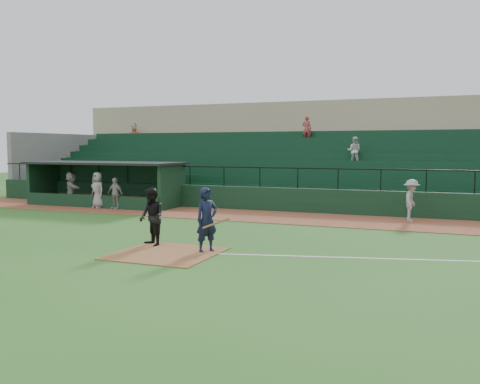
% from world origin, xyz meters
% --- Properties ---
extents(ground, '(90.00, 90.00, 0.00)m').
position_xyz_m(ground, '(0.00, 0.00, 0.00)').
color(ground, '#295D1E').
rests_on(ground, ground).
extents(warning_track, '(40.00, 4.00, 0.03)m').
position_xyz_m(warning_track, '(0.00, 8.00, 0.01)').
color(warning_track, brown).
rests_on(warning_track, ground).
extents(home_plate_dirt, '(3.00, 3.00, 0.03)m').
position_xyz_m(home_plate_dirt, '(0.00, -1.00, 0.01)').
color(home_plate_dirt, brown).
rests_on(home_plate_dirt, ground).
extents(foul_line, '(17.49, 4.44, 0.01)m').
position_xyz_m(foul_line, '(8.00, 1.20, 0.01)').
color(foul_line, white).
rests_on(foul_line, ground).
extents(stadium_structure, '(38.00, 13.08, 6.40)m').
position_xyz_m(stadium_structure, '(-0.00, 16.46, 2.30)').
color(stadium_structure, black).
rests_on(stadium_structure, ground).
extents(dugout, '(8.90, 3.20, 2.42)m').
position_xyz_m(dugout, '(-9.75, 9.56, 1.33)').
color(dugout, black).
rests_on(dugout, ground).
extents(batter_at_plate, '(1.20, 0.87, 2.00)m').
position_xyz_m(batter_at_plate, '(1.04, -0.32, 1.00)').
color(batter_at_plate, black).
rests_on(batter_at_plate, ground).
extents(umpire, '(1.17, 1.12, 1.91)m').
position_xyz_m(umpire, '(-1.07, -0.08, 0.95)').
color(umpire, black).
rests_on(umpire, ground).
extents(runner, '(0.74, 1.22, 1.83)m').
position_xyz_m(runner, '(6.47, 8.77, 0.94)').
color(runner, '#9C9692').
rests_on(runner, warning_track).
extents(dugout_player_a, '(1.00, 0.51, 1.63)m').
position_xyz_m(dugout_player_a, '(-8.05, 7.67, 0.85)').
color(dugout_player_a, '#A39D98').
rests_on(dugout_player_a, warning_track).
extents(dugout_player_b, '(1.07, 0.87, 1.90)m').
position_xyz_m(dugout_player_b, '(-9.21, 7.76, 0.98)').
color(dugout_player_b, gray).
rests_on(dugout_player_b, warning_track).
extents(dugout_player_c, '(1.72, 1.47, 1.87)m').
position_xyz_m(dugout_player_c, '(-11.35, 8.23, 0.97)').
color(dugout_player_c, '#9F9B95').
rests_on(dugout_player_c, warning_track).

